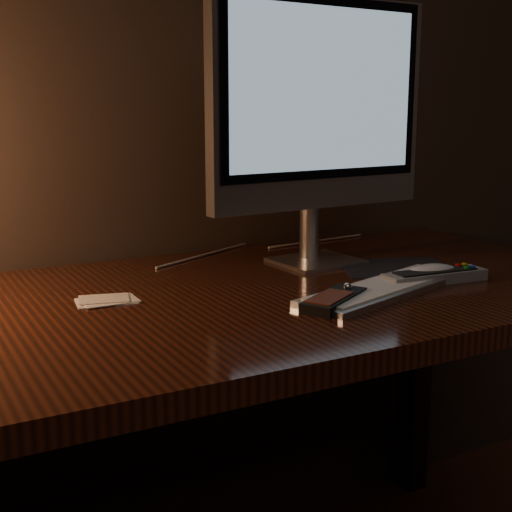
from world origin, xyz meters
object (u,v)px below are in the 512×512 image
media_remote (334,300)px  tv_remote (435,276)px  keyboard (385,288)px  monitor (320,109)px  mouse (431,275)px  desk (211,350)px

media_remote → tv_remote: bearing=-21.3°
media_remote → tv_remote: media_remote is taller
keyboard → tv_remote: size_ratio=1.84×
monitor → media_remote: bearing=-122.8°
keyboard → mouse: (0.13, 0.03, 0.00)m
media_remote → tv_remote: size_ratio=0.74×
mouse → tv_remote: size_ratio=0.54×
desk → media_remote: 0.30m
monitor → keyboard: size_ratio=1.38×
desk → monitor: (0.29, 0.06, 0.46)m
desk → mouse: mouse is taller
monitor → tv_remote: monitor is taller
keyboard → media_remote: (-0.14, -0.03, 0.00)m
monitor → mouse: size_ratio=4.75×
desk → media_remote: size_ratio=9.92×
keyboard → monitor: bearing=67.7°
monitor → media_remote: 0.46m
desk → tv_remote: 0.45m
desk → media_remote: (0.13, -0.23, 0.14)m
monitor → mouse: monitor is taller
media_remote → tv_remote: 0.27m
keyboard → tv_remote: 0.13m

